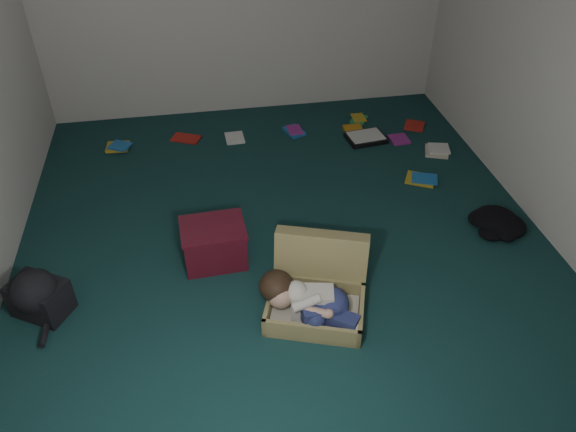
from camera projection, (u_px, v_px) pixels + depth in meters
name	position (u px, v px, depth m)	size (l,w,h in m)	color
floor	(285.00, 240.00, 4.31)	(4.50, 4.50, 0.00)	#123334
wall_front	(405.00, 379.00, 1.77)	(4.50, 4.50, 0.00)	silver
wall_right	(574.00, 60.00, 3.80)	(4.50, 4.50, 0.00)	silver
suitcase	(318.00, 288.00, 3.71)	(0.79, 0.78, 0.46)	#A09158
person	(308.00, 300.00, 3.57)	(0.62, 0.48, 0.28)	silver
maroon_bin	(214.00, 243.00, 4.04)	(0.47, 0.38, 0.31)	#50101D
backpack	(39.00, 297.00, 3.66)	(0.44, 0.36, 0.27)	black
clothing_pile	(501.00, 220.00, 4.40)	(0.42, 0.34, 0.13)	black
paper_tray	(366.00, 138.00, 5.51)	(0.40, 0.32, 0.05)	black
book_scatter	(321.00, 140.00, 5.51)	(3.21, 1.40, 0.02)	gold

